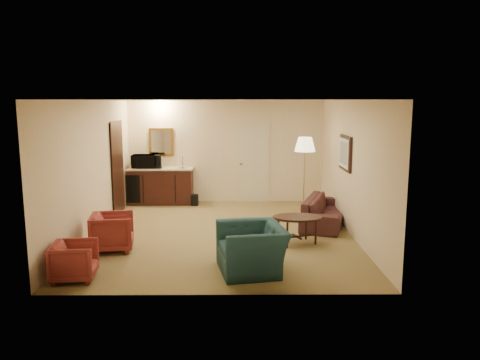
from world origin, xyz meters
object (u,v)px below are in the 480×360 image
Objects in this scene: wetbar_cabinet at (161,186)px; waste_bin at (194,200)px; sofa at (325,206)px; coffee_table at (297,230)px; rose_chair_near at (112,230)px; rose_chair_far at (74,259)px; floor_lamp at (304,176)px; coffee_maker at (158,162)px; teal_armchair at (252,241)px; microwave at (144,160)px.

wetbar_cabinet is 6.02× the size of waste_bin.
coffee_table is at bearing 169.29° from sofa.
wetbar_cabinet is 3.78m from rose_chair_near.
floor_lamp is (3.92, 4.06, 0.58)m from rose_chair_far.
coffee_table is at bearing -39.19° from coffee_maker.
waste_bin is (1.30, 4.95, -0.18)m from rose_chair_far.
wetbar_cabinet is 1.50× the size of teal_armchair.
floor_lamp is at bearing -50.86° from rose_chair_far.
microwave reaches higher than sofa.
coffee_table is at bearing -70.30° from rose_chair_far.
sofa is at bearing 60.41° from coffee_table.
rose_chair_far is (-2.59, -0.35, -0.16)m from teal_armchair.
teal_armchair is at bearing -122.68° from rose_chair_near.
rose_chair_near is 1.16× the size of rose_chair_far.
sofa is 4.75m from microwave.
teal_armchair is 3.97m from floor_lamp.
wetbar_cabinet is at bearing 162.59° from floor_lamp.
floor_lamp is at bearing 79.00° from coffee_table.
sofa is 4.39m from coffee_maker.
waste_bin is at bearing -26.57° from rose_chair_near.
floor_lamp is (0.45, 2.33, 0.64)m from coffee_table.
sofa is at bearing 138.30° from teal_armchair.
wetbar_cabinet is at bearing -166.67° from teal_armchair.
coffee_table is 4.93m from microwave.
wetbar_cabinet is 5.27m from teal_armchair.
rose_chair_near is at bearing -173.83° from coffee_table.
sofa reaches higher than rose_chair_far.
floor_lamp reaches higher than waste_bin.
teal_armchair is 1.22× the size of coffee_table.
coffee_table is 3.28× the size of waste_bin.
floor_lamp is (-0.32, 0.97, 0.51)m from sofa.
microwave is at bearing 170.08° from waste_bin.
floor_lamp reaches higher than wetbar_cabinet.
teal_armchair is 2.62m from rose_chair_far.
coffee_table is (3.28, 0.35, -0.10)m from rose_chair_near.
microwave is (-4.20, 2.07, 0.74)m from sofa.
wetbar_cabinet is 4.90× the size of coffee_maker.
rose_chair_near is (-0.25, -3.77, -0.10)m from wetbar_cabinet.
waste_bin is at bearing -21.59° from rose_chair_far.
rose_chair_far is 5.16m from coffee_maker.
rose_chair_far is at bearing -86.15° from coffee_maker.
wetbar_cabinet is 0.92× the size of floor_lamp.
waste_bin is (-1.29, 4.60, -0.34)m from teal_armchair.
waste_bin is at bearing -0.30° from coffee_maker.
rose_chair_near is 0.81× the size of coffee_table.
wetbar_cabinet is 0.94m from waste_bin.
microwave is (-2.55, 4.83, 0.65)m from teal_armchair.
wetbar_cabinet is 5.18m from rose_chair_far.
rose_chair_near is 3.78m from coffee_maker.
coffee_table is 1.49× the size of microwave.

